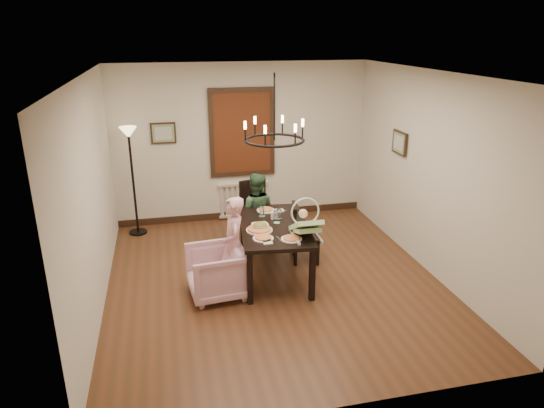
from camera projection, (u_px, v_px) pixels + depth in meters
name	position (u px, v px, depth m)	size (l,w,h in m)	color
room_shell	(268.00, 177.00, 6.64)	(4.51, 5.00, 2.81)	#4A2D19
dining_table	(274.00, 230.00, 6.72)	(1.09, 1.72, 0.77)	black
chair_far	(259.00, 214.00, 7.75)	(0.46, 0.46, 1.06)	black
chair_right	(306.00, 233.00, 7.20)	(0.40, 0.40, 0.91)	black
armchair	(217.00, 272.00, 6.30)	(0.72, 0.74, 0.67)	#DDA9C1
elderly_woman	(234.00, 253.00, 6.36)	(0.40, 0.26, 1.08)	#D898A2
seated_man	(256.00, 218.00, 7.58)	(0.50, 0.39, 1.04)	#335739
baby_bouncer	(306.00, 224.00, 6.23)	(0.40, 0.55, 0.36)	#BFF0A5
salad_bowl	(260.00, 226.00, 6.55)	(0.28, 0.28, 0.07)	white
pizza_platter	(259.00, 229.00, 6.47)	(0.36, 0.36, 0.04)	tan
drinking_glass	(276.00, 215.00, 6.85)	(0.07, 0.07, 0.13)	silver
window_blinds	(242.00, 133.00, 8.49)	(1.00, 0.03, 1.40)	#521C10
radiator	(243.00, 199.00, 8.93)	(0.92, 0.12, 0.62)	silver
picture_back	(163.00, 133.00, 8.20)	(0.42, 0.03, 0.36)	black
picture_right	(399.00, 143.00, 7.51)	(0.42, 0.03, 0.36)	black
floor_lamp	(133.00, 183.00, 8.05)	(0.30, 0.30, 1.80)	black
chandelier	(274.00, 140.00, 6.29)	(0.80, 0.80, 0.04)	black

